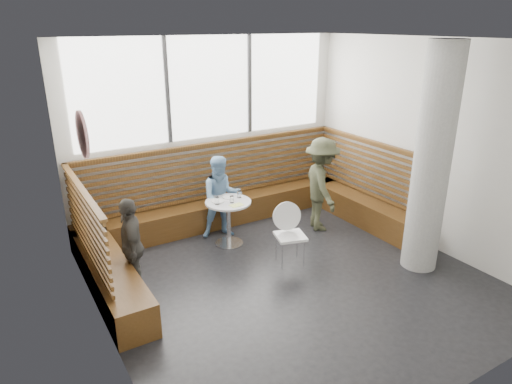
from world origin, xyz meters
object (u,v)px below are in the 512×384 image
adult_man (321,185)px  child_left (132,245)px  concrete_column (432,162)px  cafe_chair (288,229)px  cafe_table (228,214)px  child_back (222,197)px

adult_man → child_left: bearing=114.9°
concrete_column → adult_man: bearing=103.9°
cafe_chair → child_left: (-2.18, 0.43, 0.12)m
cafe_table → adult_man: 1.69m
cafe_table → concrete_column: bearing=-44.4°
adult_man → child_back: size_ratio=1.16×
cafe_chair → adult_man: bearing=46.5°
adult_man → child_back: 1.71m
cafe_table → child_back: child_back is taller
cafe_chair → child_left: 2.23m
cafe_table → cafe_chair: (0.48, -0.95, -0.00)m
cafe_table → child_back: (0.05, 0.33, 0.16)m
cafe_chair → child_back: (-0.43, 1.29, 0.16)m
cafe_chair → child_left: bearing=-175.2°
child_back → child_left: (-1.75, -0.85, -0.04)m
child_back → child_left: bearing=-138.4°
concrete_column → cafe_chair: 2.22m
child_back → cafe_table: bearing=-83.1°
adult_man → concrete_column: bearing=-145.6°
child_back → concrete_column: bearing=-33.8°
cafe_table → adult_man: size_ratio=0.46×
cafe_chair → child_left: child_left is taller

